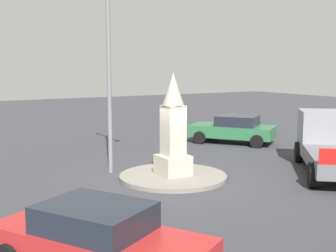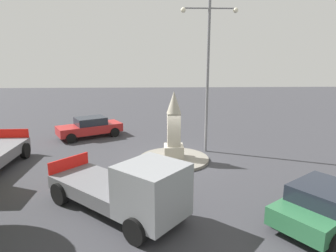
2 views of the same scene
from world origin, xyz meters
TOP-DOWN VIEW (x-y plane):
  - ground_plane at (0.00, 0.00)m, footprint 80.00×80.00m
  - traffic_island at (0.00, 0.00)m, footprint 3.77×3.77m
  - monument at (0.00, 0.00)m, footprint 1.02×1.02m
  - streetlamp at (1.97, 1.51)m, footprint 3.09×0.28m
  - car_green_passing at (4.61, -6.48)m, footprint 4.47×3.92m
  - car_red_waiting at (-5.51, 5.02)m, footprint 4.54×3.55m
  - truck_grey_near_island at (-1.90, -5.78)m, footprint 5.41×5.03m

SIDE VIEW (x-z plane):
  - ground_plane at x=0.00m, z-range 0.00..0.00m
  - traffic_island at x=0.00m, z-range 0.00..0.14m
  - car_red_waiting at x=-5.51m, z-range 0.03..1.42m
  - car_green_passing at x=4.61m, z-range 0.03..1.46m
  - truck_grey_near_island at x=-1.90m, z-range -0.06..2.10m
  - monument at x=0.00m, z-range -0.06..3.53m
  - streetlamp at x=1.97m, z-range 0.82..9.26m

